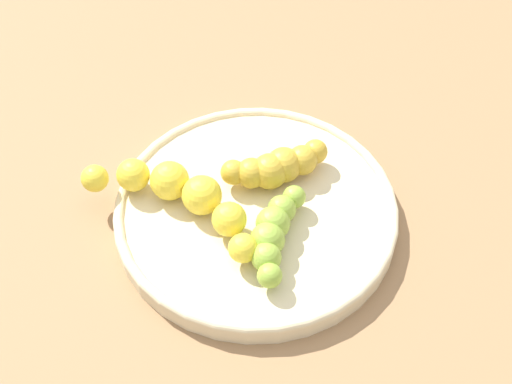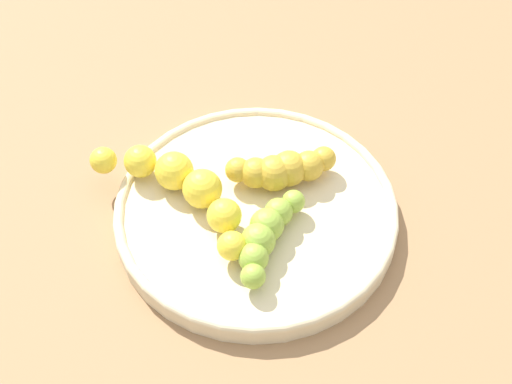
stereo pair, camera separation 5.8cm
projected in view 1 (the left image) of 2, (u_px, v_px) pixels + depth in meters
ground_plane at (256, 217)px, 0.61m from camera, size 2.40×2.40×0.00m
fruit_bowl at (256, 209)px, 0.60m from camera, size 0.27×0.27×0.02m
banana_spotted at (277, 167)px, 0.60m from camera, size 0.07×0.09×0.03m
banana_yellow at (180, 194)px, 0.58m from camera, size 0.19×0.08×0.04m
banana_green at (274, 232)px, 0.55m from camera, size 0.06×0.10×0.03m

